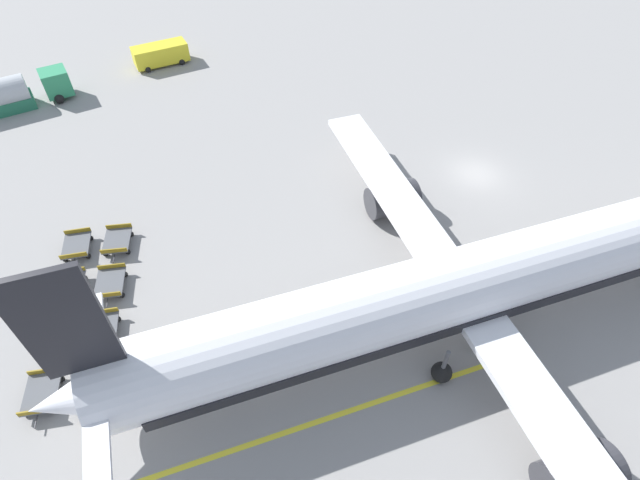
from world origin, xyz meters
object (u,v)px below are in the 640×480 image
(service_van, at_px, (160,54))
(baggage_dolly_row_mid_a_col_c, at_px, (102,330))
(baggage_dolly_row_mid_a_col_a, at_px, (117,241))
(baggage_dolly_row_mid_a_col_b, at_px, (110,283))
(baggage_dolly_row_near_col_b, at_px, (68,287))
(baggage_dolly_row_mid_a_col_d, at_px, (93,388))
(baggage_dolly_row_near_col_a, at_px, (77,246))
(airplane, at_px, (485,280))
(baggage_dolly_row_near_col_d, at_px, (42,393))
(baggage_dolly_row_near_col_c, at_px, (58,335))
(fuel_tanker_primary, at_px, (8,96))

(service_van, bearing_deg, baggage_dolly_row_mid_a_col_c, -15.39)
(baggage_dolly_row_mid_a_col_a, distance_m, baggage_dolly_row_mid_a_col_b, 3.77)
(baggage_dolly_row_near_col_b, height_order, baggage_dolly_row_mid_a_col_a, same)
(baggage_dolly_row_mid_a_col_c, bearing_deg, baggage_dolly_row_mid_a_col_d, -12.34)
(baggage_dolly_row_near_col_b, relative_size, baggage_dolly_row_mid_a_col_b, 1.00)
(baggage_dolly_row_mid_a_col_b, bearing_deg, baggage_dolly_row_near_col_a, -157.15)
(airplane, xyz_separation_m, baggage_dolly_row_near_col_a, (-14.85, -21.99, -3.07))
(baggage_dolly_row_near_col_d, bearing_deg, service_van, 160.86)
(airplane, xyz_separation_m, baggage_dolly_row_mid_a_col_b, (-10.60, -20.20, -3.07))
(baggage_dolly_row_near_col_a, bearing_deg, airplane, 55.97)
(service_van, bearing_deg, baggage_dolly_row_near_col_a, -21.81)
(baggage_dolly_row_near_col_c, distance_m, baggage_dolly_row_near_col_d, 3.68)
(baggage_dolly_row_near_col_a, relative_size, baggage_dolly_row_mid_a_col_c, 1.00)
(baggage_dolly_row_near_col_b, xyz_separation_m, baggage_dolly_row_near_col_d, (7.14, -1.67, 0.00))
(fuel_tanker_primary, distance_m, service_van, 14.97)
(baggage_dolly_row_near_col_a, height_order, baggage_dolly_row_mid_a_col_a, same)
(fuel_tanker_primary, bearing_deg, baggage_dolly_row_mid_a_col_a, 18.01)
(baggage_dolly_row_near_col_a, height_order, baggage_dolly_row_mid_a_col_b, same)
(baggage_dolly_row_near_col_d, distance_m, baggage_dolly_row_mid_a_col_b, 7.68)
(baggage_dolly_row_near_col_a, bearing_deg, baggage_dolly_row_mid_a_col_c, 7.24)
(fuel_tanker_primary, bearing_deg, baggage_dolly_row_mid_a_col_c, 10.66)
(baggage_dolly_row_near_col_d, bearing_deg, baggage_dolly_row_mid_a_col_d, 74.04)
(fuel_tanker_primary, height_order, baggage_dolly_row_near_col_b, fuel_tanker_primary)
(baggage_dolly_row_near_col_d, bearing_deg, baggage_dolly_row_mid_a_col_c, 130.95)
(airplane, distance_m, fuel_tanker_primary, 44.92)
(fuel_tanker_primary, bearing_deg, baggage_dolly_row_mid_a_col_b, 13.79)
(fuel_tanker_primary, relative_size, baggage_dolly_row_mid_a_col_b, 3.01)
(airplane, height_order, baggage_dolly_row_mid_a_col_a, airplane)
(baggage_dolly_row_near_col_a, bearing_deg, baggage_dolly_row_near_col_c, -11.53)
(baggage_dolly_row_mid_a_col_d, bearing_deg, baggage_dolly_row_near_col_d, -105.96)
(baggage_dolly_row_near_col_c, height_order, baggage_dolly_row_mid_a_col_a, same)
(fuel_tanker_primary, relative_size, service_van, 1.72)
(airplane, height_order, baggage_dolly_row_mid_a_col_c, airplane)
(baggage_dolly_row_near_col_a, distance_m, baggage_dolly_row_mid_a_col_c, 7.84)
(airplane, bearing_deg, service_van, -163.29)
(baggage_dolly_row_mid_a_col_c, height_order, baggage_dolly_row_mid_a_col_d, same)
(airplane, height_order, service_van, airplane)
(fuel_tanker_primary, bearing_deg, baggage_dolly_row_near_col_d, 3.77)
(baggage_dolly_row_near_col_a, relative_size, baggage_dolly_row_near_col_d, 1.00)
(airplane, height_order, baggage_dolly_row_mid_a_col_d, airplane)
(airplane, height_order, fuel_tanker_primary, airplane)
(fuel_tanker_primary, xyz_separation_m, baggage_dolly_row_mid_a_col_b, (25.62, 6.29, -0.92))
(baggage_dolly_row_near_col_a, bearing_deg, baggage_dolly_row_mid_a_col_b, 22.85)
(baggage_dolly_row_mid_a_col_c, bearing_deg, baggage_dolly_row_near_col_b, -158.01)
(baggage_dolly_row_mid_a_col_d, bearing_deg, service_van, 164.91)
(baggage_dolly_row_near_col_d, bearing_deg, baggage_dolly_row_near_col_a, 167.44)
(baggage_dolly_row_near_col_c, xyz_separation_m, baggage_dolly_row_near_col_d, (3.56, -0.93, 0.00))
(baggage_dolly_row_mid_a_col_a, height_order, baggage_dolly_row_mid_a_col_d, same)
(service_van, distance_m, baggage_dolly_row_mid_a_col_a, 26.65)
(baggage_dolly_row_near_col_a, xyz_separation_m, baggage_dolly_row_near_col_c, (7.14, -1.46, 0.00))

